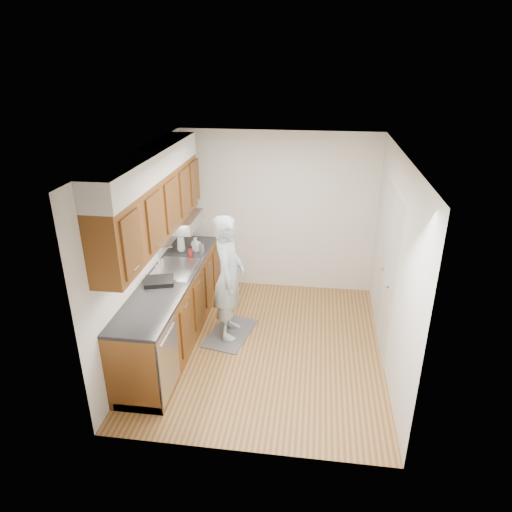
{
  "coord_description": "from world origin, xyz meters",
  "views": [
    {
      "loc": [
        0.57,
        -4.95,
        3.48
      ],
      "look_at": [
        -0.14,
        0.25,
        1.17
      ],
      "focal_mm": 32.0,
      "sensor_mm": 36.0,
      "label": 1
    }
  ],
  "objects_px": {
    "soap_bottle_b": "(196,244)",
    "soap_bottle_c": "(195,243)",
    "soap_bottle_a": "(181,241)",
    "steel_can": "(202,249)",
    "soda_can": "(191,253)",
    "person": "(229,270)",
    "dish_rack": "(159,281)"
  },
  "relations": [
    {
      "from": "soap_bottle_c",
      "to": "soda_can",
      "type": "xyz_separation_m",
      "value": [
        0.03,
        -0.34,
        -0.02
      ]
    },
    {
      "from": "soap_bottle_c",
      "to": "dish_rack",
      "type": "distance_m",
      "value": 1.17
    },
    {
      "from": "soap_bottle_b",
      "to": "soap_bottle_c",
      "type": "relative_size",
      "value": 1.34
    },
    {
      "from": "soap_bottle_a",
      "to": "soap_bottle_c",
      "type": "distance_m",
      "value": 0.23
    },
    {
      "from": "soap_bottle_c",
      "to": "soap_bottle_a",
      "type": "bearing_deg",
      "value": -137.56
    },
    {
      "from": "person",
      "to": "steel_can",
      "type": "height_order",
      "value": "person"
    },
    {
      "from": "person",
      "to": "soda_can",
      "type": "relative_size",
      "value": 16.49
    },
    {
      "from": "person",
      "to": "soap_bottle_c",
      "type": "height_order",
      "value": "person"
    },
    {
      "from": "person",
      "to": "soap_bottle_c",
      "type": "distance_m",
      "value": 0.97
    },
    {
      "from": "soap_bottle_b",
      "to": "person",
      "type": "bearing_deg",
      "value": -46.6
    },
    {
      "from": "soap_bottle_c",
      "to": "dish_rack",
      "type": "height_order",
      "value": "soap_bottle_c"
    },
    {
      "from": "person",
      "to": "steel_can",
      "type": "distance_m",
      "value": 0.74
    },
    {
      "from": "soap_bottle_b",
      "to": "soda_can",
      "type": "bearing_deg",
      "value": -96.86
    },
    {
      "from": "soap_bottle_b",
      "to": "soap_bottle_c",
      "type": "height_order",
      "value": "soap_bottle_b"
    },
    {
      "from": "soap_bottle_b",
      "to": "steel_can",
      "type": "relative_size",
      "value": 1.57
    },
    {
      "from": "soap_bottle_a",
      "to": "dish_rack",
      "type": "xyz_separation_m",
      "value": [
        0.02,
        -1.02,
        -0.12
      ]
    },
    {
      "from": "person",
      "to": "soap_bottle_a",
      "type": "height_order",
      "value": "person"
    },
    {
      "from": "person",
      "to": "soap_bottle_a",
      "type": "distance_m",
      "value": 0.99
    },
    {
      "from": "steel_can",
      "to": "dish_rack",
      "type": "bearing_deg",
      "value": -106.4
    },
    {
      "from": "soap_bottle_c",
      "to": "soda_can",
      "type": "distance_m",
      "value": 0.34
    },
    {
      "from": "soap_bottle_c",
      "to": "soda_can",
      "type": "bearing_deg",
      "value": -85.22
    },
    {
      "from": "soap_bottle_b",
      "to": "soap_bottle_a",
      "type": "bearing_deg",
      "value": -172.84
    },
    {
      "from": "soap_bottle_b",
      "to": "soda_can",
      "type": "height_order",
      "value": "soap_bottle_b"
    },
    {
      "from": "soap_bottle_a",
      "to": "dish_rack",
      "type": "distance_m",
      "value": 1.02
    },
    {
      "from": "soap_bottle_b",
      "to": "soda_can",
      "type": "distance_m",
      "value": 0.23
    },
    {
      "from": "soap_bottle_a",
      "to": "steel_can",
      "type": "relative_size",
      "value": 2.36
    },
    {
      "from": "person",
      "to": "soda_can",
      "type": "distance_m",
      "value": 0.72
    },
    {
      "from": "steel_can",
      "to": "soap_bottle_b",
      "type": "bearing_deg",
      "value": 146.74
    },
    {
      "from": "soda_can",
      "to": "soap_bottle_a",
      "type": "bearing_deg",
      "value": 134.37
    },
    {
      "from": "soap_bottle_a",
      "to": "soda_can",
      "type": "xyz_separation_m",
      "value": [
        0.19,
        -0.19,
        -0.09
      ]
    },
    {
      "from": "soap_bottle_a",
      "to": "person",
      "type": "bearing_deg",
      "value": -36.37
    },
    {
      "from": "dish_rack",
      "to": "person",
      "type": "bearing_deg",
      "value": 12.33
    }
  ]
}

